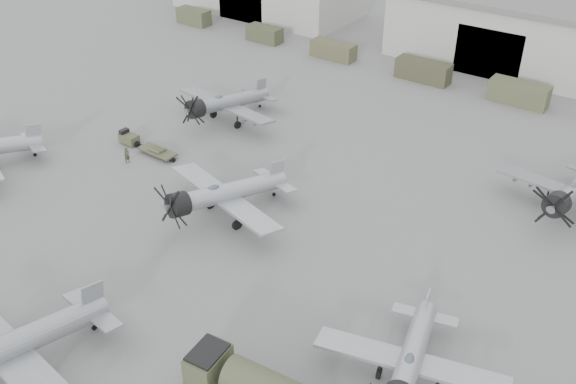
% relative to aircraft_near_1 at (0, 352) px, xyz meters
% --- Properties ---
extents(ground, '(220.00, 220.00, 0.00)m').
position_rel_aircraft_near_1_xyz_m(ground, '(5.82, 6.77, -2.53)').
color(ground, '#626260').
rests_on(ground, ground).
extents(hangar_center, '(29.00, 14.80, 8.70)m').
position_rel_aircraft_near_1_xyz_m(hangar_center, '(5.82, 68.73, 1.84)').
color(hangar_center, '#97988E').
rests_on(hangar_center, ground).
extents(support_truck_0, '(5.13, 2.20, 2.24)m').
position_rel_aircraft_near_1_xyz_m(support_truck_0, '(-37.00, 56.77, -1.41)').
color(support_truck_0, '#41462E').
rests_on(support_truck_0, ground).
extents(support_truck_1, '(5.03, 2.20, 2.11)m').
position_rel_aircraft_near_1_xyz_m(support_truck_1, '(-23.83, 56.77, -1.47)').
color(support_truck_1, '#3A3F29').
rests_on(support_truck_1, ground).
extents(support_truck_2, '(5.95, 2.20, 2.18)m').
position_rel_aircraft_near_1_xyz_m(support_truck_2, '(-12.63, 56.77, -1.44)').
color(support_truck_2, '#47462E').
rests_on(support_truck_2, ground).
extents(support_truck_3, '(6.61, 2.20, 2.44)m').
position_rel_aircraft_near_1_xyz_m(support_truck_3, '(0.04, 56.77, -1.31)').
color(support_truck_3, '#383825').
rests_on(support_truck_3, ground).
extents(support_truck_4, '(6.48, 2.20, 2.52)m').
position_rel_aircraft_near_1_xyz_m(support_truck_4, '(11.61, 56.77, -1.27)').
color(support_truck_4, '#45492F').
rests_on(support_truck_4, ground).
extents(aircraft_near_1, '(13.99, 12.59, 5.56)m').
position_rel_aircraft_near_1_xyz_m(aircraft_near_1, '(0.00, 0.00, 0.00)').
color(aircraft_near_1, gray).
rests_on(aircraft_near_1, ground).
extents(aircraft_mid_1, '(12.95, 11.66, 5.16)m').
position_rel_aircraft_near_1_xyz_m(aircraft_mid_1, '(-0.71, 20.43, -0.18)').
color(aircraft_mid_1, '#9DA1A6').
rests_on(aircraft_mid_1, ground).
extents(aircraft_mid_2, '(11.56, 10.41, 4.60)m').
position_rel_aircraft_near_1_xyz_m(aircraft_mid_2, '(19.59, 13.46, -0.44)').
color(aircraft_mid_2, '#9B9EA4').
rests_on(aircraft_mid_2, ground).
extents(aircraft_far_0, '(12.57, 11.31, 4.99)m').
position_rel_aircraft_near_1_xyz_m(aircraft_far_0, '(-11.96, 34.07, -0.26)').
color(aircraft_far_0, gray).
rests_on(aircraft_far_0, ground).
extents(aircraft_far_1, '(12.73, 11.46, 5.06)m').
position_rel_aircraft_near_1_xyz_m(aircraft_far_1, '(22.34, 37.41, -0.22)').
color(aircraft_far_1, gray).
rests_on(aircraft_far_1, ground).
extents(tug_trailer, '(7.05, 1.60, 1.41)m').
position_rel_aircraft_near_1_xyz_m(tug_trailer, '(-15.13, 25.04, -2.00)').
color(tug_trailer, '#43452D').
rests_on(tug_trailer, ground).
extents(ground_crew, '(0.51, 0.65, 1.58)m').
position_rel_aircraft_near_1_xyz_m(ground_crew, '(-13.97, 22.34, -1.74)').
color(ground_crew, '#363925').
rests_on(ground_crew, ground).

